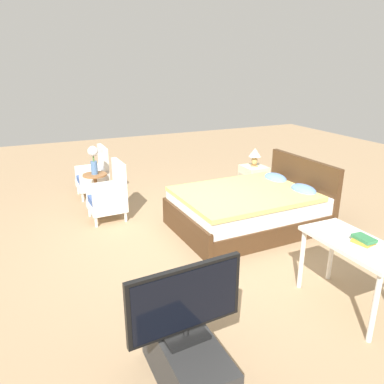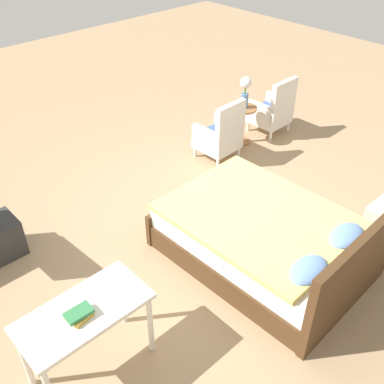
# 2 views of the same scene
# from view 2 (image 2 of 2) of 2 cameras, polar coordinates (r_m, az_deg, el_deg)

# --- Properties ---
(ground_plane) EXTENTS (16.00, 16.00, 0.00)m
(ground_plane) POSITION_cam_2_polar(r_m,az_deg,el_deg) (5.43, 0.95, -4.26)
(ground_plane) COLOR #A38460
(bed) EXTENTS (1.54, 2.16, 0.96)m
(bed) POSITION_cam_2_polar(r_m,az_deg,el_deg) (4.85, 9.42, -6.03)
(bed) COLOR #472D19
(bed) RESTS_ON ground_plane
(armchair_by_window_left) EXTENTS (0.55, 0.55, 0.92)m
(armchair_by_window_left) POSITION_cam_2_polar(r_m,az_deg,el_deg) (7.35, 10.25, 10.13)
(armchair_by_window_left) COLOR white
(armchair_by_window_left) RESTS_ON ground_plane
(armchair_by_window_right) EXTENTS (0.56, 0.56, 0.92)m
(armchair_by_window_right) POSITION_cam_2_polar(r_m,az_deg,el_deg) (6.52, 3.65, 7.16)
(armchair_by_window_right) COLOR white
(armchair_by_window_right) RESTS_ON ground_plane
(side_table) EXTENTS (0.40, 0.40, 0.59)m
(side_table) POSITION_cam_2_polar(r_m,az_deg,el_deg) (6.98, 6.49, 8.99)
(side_table) COLOR #936038
(side_table) RESTS_ON ground_plane
(flower_vase) EXTENTS (0.17, 0.17, 0.48)m
(flower_vase) POSITION_cam_2_polar(r_m,az_deg,el_deg) (6.77, 6.78, 12.85)
(flower_vase) COLOR #4C709E
(flower_vase) RESTS_ON side_table
(vanity_desk) EXTENTS (1.04, 0.52, 0.73)m
(vanity_desk) POSITION_cam_2_polar(r_m,az_deg,el_deg) (3.77, -13.43, -15.43)
(vanity_desk) COLOR silver
(vanity_desk) RESTS_ON ground_plane
(book_stack) EXTENTS (0.21, 0.18, 0.07)m
(book_stack) POSITION_cam_2_polar(r_m,az_deg,el_deg) (3.62, -14.16, -14.83)
(book_stack) COLOR #B79333
(book_stack) RESTS_ON vanity_desk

